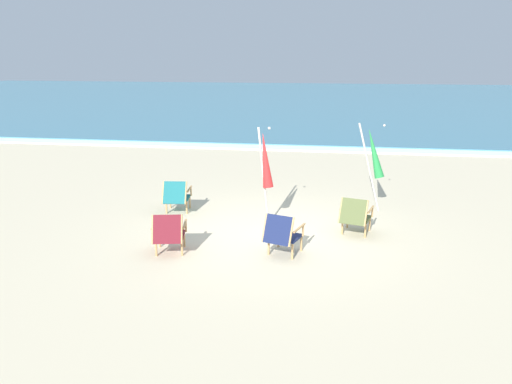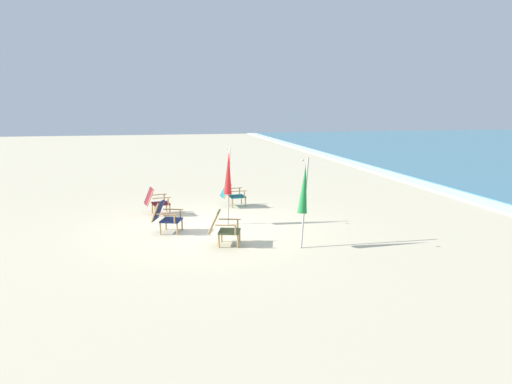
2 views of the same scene
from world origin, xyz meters
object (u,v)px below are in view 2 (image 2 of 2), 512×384
object	(u,v)px
beach_chair_back_right	(155,200)
umbrella_furled_green	(304,189)
beach_chair_back_left	(165,216)
beach_chair_front_right	(232,194)
beach_chair_far_center	(223,227)
umbrella_furled_red	(228,174)

from	to	relation	value
beach_chair_back_right	umbrella_furled_green	size ratio (longest dim) A/B	0.39
beach_chair_back_left	beach_chair_back_right	world-z (taller)	beach_chair_back_left
beach_chair_front_right	beach_chair_far_center	distance (m)	4.08
beach_chair_front_right	beach_chair_back_right	xyz separation A→B (m)	(0.60, -2.39, 0.01)
beach_chair_front_right	umbrella_furled_green	xyz separation A→B (m)	(4.44, 0.96, 0.91)
beach_chair_back_right	umbrella_furled_red	xyz separation A→B (m)	(1.50, 1.97, 0.95)
beach_chair_far_center	umbrella_furled_red	world-z (taller)	umbrella_furled_red
beach_chair_front_right	umbrella_furled_green	bearing A→B (deg)	12.22
beach_chair_back_left	umbrella_furled_red	distance (m)	2.03
beach_chair_back_right	umbrella_furled_green	xyz separation A→B (m)	(3.83, 3.35, 0.90)
beach_chair_front_right	beach_chair_far_center	size ratio (longest dim) A/B	0.97
umbrella_furled_green	beach_chair_back_left	bearing A→B (deg)	-120.07
beach_chair_back_left	beach_chair_far_center	bearing A→B (deg)	43.61
beach_chair_back_left	umbrella_furled_green	size ratio (longest dim) A/B	0.41
beach_chair_far_center	umbrella_furled_red	size ratio (longest dim) A/B	0.40
umbrella_furled_green	umbrella_furled_red	xyz separation A→B (m)	(-2.33, -1.38, 0.05)
beach_chair_far_center	beach_chair_back_right	bearing A→B (deg)	-155.60
umbrella_furled_red	beach_chair_front_right	bearing A→B (deg)	168.67
beach_chair_back_left	umbrella_furled_green	distance (m)	3.69
umbrella_furled_green	umbrella_furled_red	bearing A→B (deg)	-149.28
beach_chair_back_right	umbrella_furled_red	world-z (taller)	umbrella_furled_red
umbrella_furled_red	umbrella_furled_green	bearing A→B (deg)	30.72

